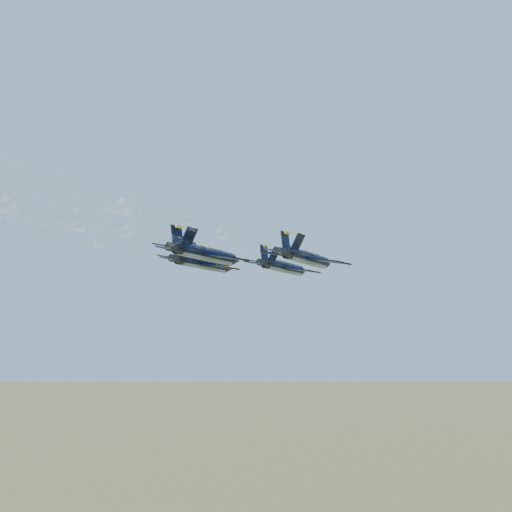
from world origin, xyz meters
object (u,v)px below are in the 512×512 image
(jet_left, at_px, (204,264))
(jet_right, at_px, (308,258))
(jet_lead, at_px, (284,267))
(jet_slot, at_px, (207,254))

(jet_left, height_order, jet_right, same)
(jet_right, bearing_deg, jet_lead, 127.22)
(jet_lead, relative_size, jet_left, 1.00)
(jet_left, xyz_separation_m, jet_slot, (6.53, -14.11, 0.00))
(jet_lead, xyz_separation_m, jet_right, (7.98, -14.76, 0.00))
(jet_right, relative_size, jet_slot, 1.00)
(jet_right, bearing_deg, jet_slot, -130.49)
(jet_left, relative_size, jet_right, 1.00)
(jet_lead, height_order, jet_left, same)
(jet_left, bearing_deg, jet_lead, 54.81)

